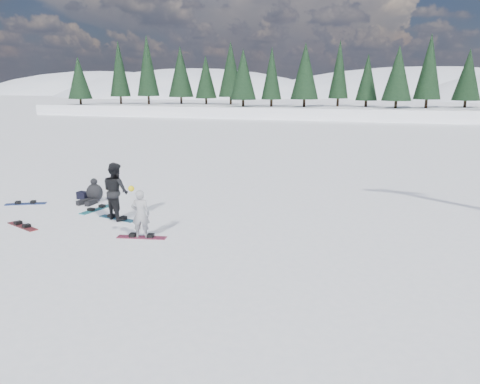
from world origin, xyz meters
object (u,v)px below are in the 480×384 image
snowboarder_man (116,191)px  snowboard_loose_b (22,226)px  seated_rider (94,193)px  gear_bag (83,195)px  snowboarder_woman (140,214)px  snowboard_loose_a (97,209)px  snowboard_loose_c (26,204)px

snowboarder_man → snowboard_loose_b: bearing=61.1°
seated_rider → snowboard_loose_b: bearing=-86.4°
seated_rider → gear_bag: 0.78m
snowboarder_woman → snowboard_loose_a: size_ratio=1.09×
gear_bag → snowboard_loose_c: 2.14m
snowboarder_woman → snowboard_loose_a: (-3.19, 2.41, -0.75)m
seated_rider → snowboard_loose_a: 1.35m
snowboarder_woman → seated_rider: bearing=-56.8°
seated_rider → snowboard_loose_a: (0.80, -1.03, -0.34)m
seated_rider → gear_bag: (-0.70, 0.26, -0.21)m
snowboarder_man → snowboard_loose_b: 3.16m
snowboarder_man → seated_rider: size_ratio=1.72×
snowboarder_woman → snowboarder_man: size_ratio=0.83×
snowboarder_man → snowboard_loose_a: snowboarder_man is taller
seated_rider → snowboard_loose_b: seated_rider is taller
seated_rider → gear_bag: size_ratio=2.55×
snowboard_loose_b → snowboarder_woman: bearing=23.4°
gear_bag → snowboard_loose_a: bearing=-40.6°
gear_bag → snowboarder_woman: bearing=-38.3°
seated_rider → snowboard_loose_a: size_ratio=0.77×
snowboard_loose_a → snowboard_loose_b: bearing=167.3°
snowboarder_man → snowboard_loose_a: (-1.39, 0.84, -0.97)m
snowboarder_woman → snowboard_loose_c: 6.77m
snowboard_loose_a → seated_rider: bearing=48.3°
snowboarder_woman → snowboard_loose_b: 4.35m
gear_bag → snowboard_loose_a: size_ratio=0.30×
snowboarder_man → gear_bag: 3.68m
seated_rider → gear_bag: bearing=167.8°
snowboard_loose_b → snowboard_loose_a: bearing=88.5°
snowboarder_woman → snowboarder_man: bearing=-57.2°
seated_rider → snowboard_loose_b: size_ratio=0.77×
snowboarder_man → snowboard_loose_a: size_ratio=1.32×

